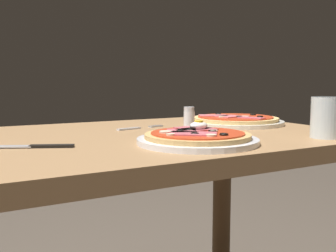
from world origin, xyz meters
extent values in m
cube|color=#9E754C|center=(0.00, 0.00, 0.73)|extent=(1.10, 0.71, 0.04)
cylinder|color=brown|center=(0.49, 0.30, 0.35)|extent=(0.07, 0.07, 0.71)
cylinder|color=white|center=(0.05, -0.20, 0.75)|extent=(0.27, 0.27, 0.01)
cylinder|color=tan|center=(0.05, -0.20, 0.76)|extent=(0.23, 0.23, 0.01)
cylinder|color=red|center=(0.05, -0.20, 0.77)|extent=(0.21, 0.21, 0.00)
torus|color=black|center=(0.02, -0.23, 0.77)|extent=(0.02, 0.02, 0.00)
torus|color=black|center=(0.07, -0.15, 0.77)|extent=(0.02, 0.02, 0.00)
torus|color=black|center=(0.02, -0.17, 0.77)|extent=(0.02, 0.02, 0.00)
torus|color=black|center=(0.07, -0.27, 0.77)|extent=(0.02, 0.02, 0.00)
torus|color=black|center=(0.05, -0.17, 0.77)|extent=(0.02, 0.02, 0.00)
torus|color=black|center=(0.08, -0.21, 0.77)|extent=(0.02, 0.02, 0.00)
cube|color=#D16B70|center=(0.07, -0.15, 0.77)|extent=(0.09, 0.05, 0.00)
cube|color=#C65B66|center=(0.08, -0.15, 0.77)|extent=(0.08, 0.09, 0.00)
cube|color=#C65B66|center=(0.02, -0.22, 0.77)|extent=(0.11, 0.11, 0.00)
cube|color=#C65B66|center=(0.02, -0.17, 0.77)|extent=(0.09, 0.09, 0.00)
cylinder|color=beige|center=(-0.02, -0.17, 0.77)|extent=(0.03, 0.03, 0.00)
cylinder|color=beige|center=(0.04, -0.26, 0.77)|extent=(0.02, 0.02, 0.00)
cylinder|color=beige|center=(-0.03, -0.21, 0.77)|extent=(0.02, 0.02, 0.00)
cylinder|color=beige|center=(0.08, -0.21, 0.77)|extent=(0.02, 0.02, 0.00)
ellipsoid|color=white|center=(0.07, -0.17, 0.78)|extent=(0.04, 0.03, 0.02)
cylinder|color=yellow|center=(0.07, -0.17, 0.79)|extent=(0.02, 0.02, 0.00)
cylinder|color=silver|center=(0.37, 0.07, 0.75)|extent=(0.30, 0.30, 0.01)
cylinder|color=#DBB26B|center=(0.37, 0.07, 0.76)|extent=(0.27, 0.27, 0.01)
cylinder|color=red|center=(0.37, 0.07, 0.77)|extent=(0.24, 0.24, 0.00)
torus|color=black|center=(0.45, 0.08, 0.77)|extent=(0.02, 0.02, 0.00)
torus|color=black|center=(0.42, 0.01, 0.77)|extent=(0.02, 0.02, 0.00)
torus|color=black|center=(0.36, 0.04, 0.77)|extent=(0.02, 0.02, 0.00)
torus|color=black|center=(0.36, 0.15, 0.77)|extent=(0.02, 0.02, 0.00)
cube|color=#D16B70|center=(0.34, 0.07, 0.77)|extent=(0.08, 0.07, 0.00)
cube|color=#D16B70|center=(0.32, 0.12, 0.77)|extent=(0.10, 0.09, 0.00)
cube|color=#C65B66|center=(0.37, -0.01, 0.77)|extent=(0.07, 0.09, 0.00)
cylinder|color=beige|center=(0.38, 0.03, 0.77)|extent=(0.02, 0.02, 0.00)
cylinder|color=beige|center=(0.31, 0.06, 0.77)|extent=(0.02, 0.02, 0.00)
cylinder|color=silver|center=(0.37, -0.28, 0.80)|extent=(0.07, 0.07, 0.10)
cylinder|color=silver|center=(0.37, -0.28, 0.77)|extent=(0.06, 0.06, 0.04)
cube|color=silver|center=(0.01, 0.10, 0.75)|extent=(0.08, 0.03, 0.00)
cube|color=silver|center=(0.11, 0.11, 0.75)|extent=(0.04, 0.01, 0.00)
cube|color=silver|center=(0.11, 0.12, 0.75)|extent=(0.04, 0.01, 0.00)
cube|color=silver|center=(0.11, 0.12, 0.75)|extent=(0.04, 0.01, 0.00)
cube|color=silver|center=(0.11, 0.13, 0.75)|extent=(0.04, 0.01, 0.00)
cube|color=silver|center=(-0.33, -0.06, 0.75)|extent=(0.11, 0.06, 0.00)
cube|color=black|center=(-0.24, -0.10, 0.75)|extent=(0.09, 0.05, 0.01)
cylinder|color=white|center=(0.14, -0.01, 0.77)|extent=(0.03, 0.03, 0.05)
cylinder|color=silver|center=(0.14, -0.01, 0.81)|extent=(0.03, 0.03, 0.01)
camera|label=1|loc=(-0.43, -0.92, 0.88)|focal=42.42mm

